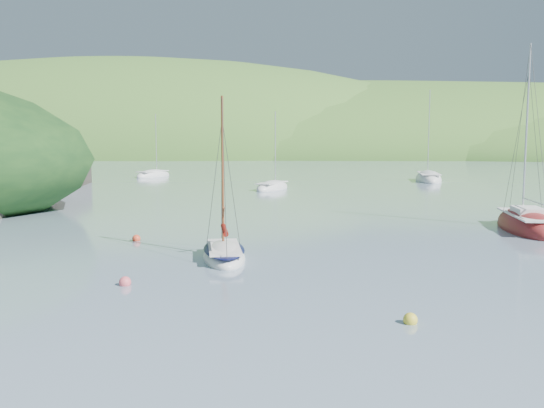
# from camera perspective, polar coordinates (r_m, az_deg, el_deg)

# --- Properties ---
(ground) EXTENTS (700.00, 700.00, 0.00)m
(ground) POSITION_cam_1_polar(r_m,az_deg,el_deg) (21.28, 2.43, -9.37)
(ground) COLOR slate
(ground) RESTS_ON ground
(shoreline_hills) EXTENTS (690.00, 135.00, 56.00)m
(shoreline_hills) POSITION_cam_1_polar(r_m,az_deg,el_deg) (193.24, 1.14, 4.81)
(shoreline_hills) COLOR #366426
(shoreline_hills) RESTS_ON ground
(daysailer_white) EXTENTS (2.99, 5.62, 8.21)m
(daysailer_white) POSITION_cam_1_polar(r_m,az_deg,el_deg) (28.78, -4.54, -4.76)
(daysailer_white) COLOR white
(daysailer_white) RESTS_ON ground
(sloop_red) EXTENTS (3.27, 8.49, 12.37)m
(sloop_red) POSITION_cam_1_polar(r_m,az_deg,el_deg) (40.36, 22.85, -1.96)
(sloop_red) COLOR maroon
(sloop_red) RESTS_ON ground
(distant_sloop_a) EXTENTS (4.32, 6.71, 9.04)m
(distant_sloop_a) POSITION_cam_1_polar(r_m,az_deg,el_deg) (64.80, 0.03, 1.52)
(distant_sloop_a) COLOR white
(distant_sloop_a) RESTS_ON ground
(distant_sloop_b) EXTENTS (3.68, 8.95, 12.49)m
(distant_sloop_b) POSITION_cam_1_polar(r_m,az_deg,el_deg) (79.00, 14.50, 2.25)
(distant_sloop_b) COLOR white
(distant_sloop_b) RESTS_ON ground
(distant_sloop_c) EXTENTS (4.74, 7.03, 9.48)m
(distant_sloop_c) POSITION_cam_1_polar(r_m,az_deg,el_deg) (85.97, -11.12, 2.64)
(distant_sloop_c) COLOR white
(distant_sloop_c) RESTS_ON ground
(mooring_buoys) EXTENTS (21.80, 14.30, 0.47)m
(mooring_buoys) POSITION_cam_1_polar(r_m,az_deg,el_deg) (25.97, 5.74, -6.19)
(mooring_buoys) COLOR yellow
(mooring_buoys) RESTS_ON ground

